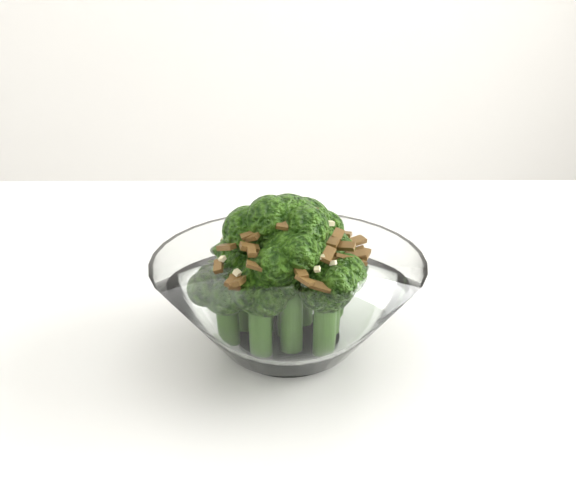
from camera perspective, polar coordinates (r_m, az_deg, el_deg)
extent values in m
cube|color=white|center=(0.49, -9.87, -10.98)|extent=(1.28, 0.92, 0.04)
cylinder|color=white|center=(0.47, 0.00, -8.74)|extent=(0.08, 0.08, 0.01)
cylinder|color=#325D18|center=(0.45, 0.00, -4.05)|extent=(0.02, 0.02, 0.07)
sphere|color=#315F11|center=(0.43, 0.00, 1.60)|extent=(0.04, 0.04, 0.04)
cylinder|color=#325D18|center=(0.46, 1.34, -3.34)|extent=(0.02, 0.02, 0.07)
sphere|color=#315F11|center=(0.45, 1.39, 1.65)|extent=(0.04, 0.04, 0.04)
cylinder|color=#325D18|center=(0.45, -2.26, -4.15)|extent=(0.02, 0.02, 0.06)
sphere|color=#315F11|center=(0.44, -2.35, 0.83)|extent=(0.04, 0.04, 0.04)
cylinder|color=#325D18|center=(0.43, 0.32, -5.99)|extent=(0.02, 0.02, 0.06)
sphere|color=#315F11|center=(0.41, 0.33, -1.07)|extent=(0.04, 0.04, 0.04)
cylinder|color=#325D18|center=(0.46, 3.74, -5.14)|extent=(0.02, 0.02, 0.05)
sphere|color=#315F11|center=(0.44, 3.86, -1.23)|extent=(0.04, 0.04, 0.04)
cylinder|color=#325D18|center=(0.46, -3.87, -4.92)|extent=(0.02, 0.02, 0.05)
sphere|color=#315F11|center=(0.45, -3.98, -1.16)|extent=(0.04, 0.04, 0.04)
cylinder|color=#325D18|center=(0.43, 3.29, -7.37)|extent=(0.02, 0.02, 0.04)
sphere|color=#315F11|center=(0.42, 3.39, -3.61)|extent=(0.04, 0.04, 0.04)
cylinder|color=#325D18|center=(0.43, -2.46, -7.50)|extent=(0.02, 0.02, 0.04)
sphere|color=#315F11|center=(0.42, -2.53, -3.91)|extent=(0.04, 0.04, 0.04)
cylinder|color=#325D18|center=(0.48, 4.20, -4.37)|extent=(0.02, 0.02, 0.04)
sphere|color=#315F11|center=(0.47, 4.29, -1.51)|extent=(0.03, 0.03, 0.03)
cylinder|color=#325D18|center=(0.45, -5.36, -7.00)|extent=(0.02, 0.02, 0.03)
sphere|color=#315F11|center=(0.43, -5.49, -4.03)|extent=(0.04, 0.04, 0.04)
cylinder|color=#325D18|center=(0.49, 0.00, -3.81)|extent=(0.02, 0.02, 0.04)
sphere|color=#315F11|center=(0.48, 0.00, -0.89)|extent=(0.03, 0.03, 0.03)
cylinder|color=#325D18|center=(0.48, -0.13, -4.42)|extent=(0.02, 0.02, 0.04)
sphere|color=#315F11|center=(0.47, -0.13, -1.40)|extent=(0.04, 0.04, 0.04)
cube|color=brown|center=(0.41, 4.03, 0.20)|extent=(0.01, 0.01, 0.00)
cube|color=brown|center=(0.41, -6.19, -1.92)|extent=(0.01, 0.01, 0.01)
cube|color=brown|center=(0.41, 4.90, -1.04)|extent=(0.01, 0.01, 0.01)
cube|color=brown|center=(0.46, 5.03, 0.90)|extent=(0.01, 0.01, 0.00)
cube|color=brown|center=(0.42, 4.45, 0.87)|extent=(0.01, 0.01, 0.01)
cube|color=brown|center=(0.43, 6.87, -0.87)|extent=(0.01, 0.01, 0.01)
cube|color=brown|center=(0.44, 6.46, -0.59)|extent=(0.01, 0.01, 0.01)
cube|color=brown|center=(0.41, -3.16, 0.71)|extent=(0.01, 0.01, 0.01)
cube|color=brown|center=(0.39, -2.95, -1.92)|extent=(0.01, 0.01, 0.01)
cube|color=brown|center=(0.42, -1.47, 3.06)|extent=(0.01, 0.01, 0.01)
cube|color=brown|center=(0.43, -4.96, 1.11)|extent=(0.01, 0.01, 0.01)
cube|color=brown|center=(0.45, -0.21, 3.09)|extent=(0.01, 0.01, 0.01)
cube|color=brown|center=(0.41, -3.55, 0.93)|extent=(0.01, 0.01, 0.01)
cube|color=brown|center=(0.42, 5.18, -0.15)|extent=(0.01, 0.01, 0.01)
cube|color=brown|center=(0.42, 6.02, -0.90)|extent=(0.01, 0.01, 0.01)
cube|color=brown|center=(0.45, -4.71, 1.63)|extent=(0.01, 0.01, 0.01)
cube|color=brown|center=(0.42, 1.42, 3.48)|extent=(0.01, 0.01, 0.01)
cube|color=brown|center=(0.45, 0.44, 2.96)|extent=(0.01, 0.01, 0.01)
cube|color=brown|center=(0.40, -2.12, -1.10)|extent=(0.01, 0.01, 0.01)
cube|color=brown|center=(0.42, -4.04, 1.04)|extent=(0.01, 0.01, 0.01)
cube|color=brown|center=(0.43, -2.73, 2.70)|extent=(0.01, 0.01, 0.00)
cube|color=brown|center=(0.41, -0.46, 1.91)|extent=(0.01, 0.01, 0.01)
cube|color=brown|center=(0.41, 3.96, -1.09)|extent=(0.01, 0.01, 0.00)
cube|color=brown|center=(0.42, 0.83, 3.78)|extent=(0.01, 0.01, 0.01)
cube|color=brown|center=(0.42, 2.42, 2.01)|extent=(0.01, 0.01, 0.00)
cube|color=brown|center=(0.42, -5.50, -0.23)|extent=(0.01, 0.01, 0.01)
cube|color=brown|center=(0.40, -4.76, -3.39)|extent=(0.01, 0.01, 0.01)
cube|color=brown|center=(0.42, 6.35, -1.51)|extent=(0.01, 0.01, 0.01)
cube|color=brown|center=(0.39, 1.51, -3.18)|extent=(0.01, 0.01, 0.01)
cube|color=brown|center=(0.40, -3.44, -0.26)|extent=(0.01, 0.01, 0.01)
cube|color=brown|center=(0.43, -2.59, 2.38)|extent=(0.01, 0.01, 0.01)
cube|color=brown|center=(0.42, -1.42, 3.07)|extent=(0.01, 0.01, 0.00)
cube|color=brown|center=(0.40, -3.28, -0.56)|extent=(0.01, 0.01, 0.01)
cube|color=brown|center=(0.41, -2.41, 1.50)|extent=(0.01, 0.01, 0.00)
cube|color=brown|center=(0.42, -2.23, 2.53)|extent=(0.01, 0.01, 0.01)
cube|color=brown|center=(0.40, 3.59, -0.91)|extent=(0.01, 0.01, 0.01)
cube|color=brown|center=(0.47, 0.20, 2.09)|extent=(0.01, 0.01, 0.01)
cube|color=brown|center=(0.45, -0.13, 3.00)|extent=(0.01, 0.01, 0.01)
cube|color=brown|center=(0.45, -4.13, 1.79)|extent=(0.01, 0.01, 0.01)
cube|color=brown|center=(0.41, 2.27, 1.84)|extent=(0.01, 0.01, 0.01)
cube|color=brown|center=(0.44, 1.45, 2.88)|extent=(0.01, 0.01, 0.01)
cube|color=brown|center=(0.40, -4.89, -3.26)|extent=(0.01, 0.01, 0.01)
cube|color=brown|center=(0.47, -1.89, 2.35)|extent=(0.01, 0.01, 0.01)
cube|color=brown|center=(0.45, -3.01, 2.06)|extent=(0.01, 0.01, 0.01)
cube|color=brown|center=(0.45, 3.85, 1.77)|extent=(0.01, 0.01, 0.01)
cube|color=brown|center=(0.46, -0.08, 2.72)|extent=(0.01, 0.01, 0.01)
cube|color=brown|center=(0.39, 1.12, -2.45)|extent=(0.01, 0.01, 0.01)
cube|color=brown|center=(0.42, -2.06, 2.75)|extent=(0.01, 0.01, 0.01)
cube|color=brown|center=(0.39, 2.93, -3.75)|extent=(0.02, 0.01, 0.01)
cube|color=brown|center=(0.43, 1.94, 3.29)|extent=(0.01, 0.01, 0.01)
cube|color=brown|center=(0.44, 6.10, 0.32)|extent=(0.01, 0.01, 0.00)
cube|color=brown|center=(0.40, -4.32, -3.28)|extent=(0.01, 0.01, 0.01)
cube|color=beige|center=(0.46, -2.00, 2.87)|extent=(0.00, 0.00, 0.00)
cube|color=beige|center=(0.44, -1.92, 3.47)|extent=(0.01, 0.01, 0.00)
cube|color=beige|center=(0.40, 0.60, -0.19)|extent=(0.01, 0.01, 0.01)
cube|color=beige|center=(0.40, -4.55, -2.50)|extent=(0.01, 0.01, 0.00)
cube|color=beige|center=(0.45, -5.74, 0.41)|extent=(0.00, 0.01, 0.00)
cube|color=beige|center=(0.41, -5.86, -1.28)|extent=(0.01, 0.01, 0.00)
cube|color=beige|center=(0.47, -2.59, 2.15)|extent=(0.01, 0.01, 0.00)
cube|color=beige|center=(0.39, 2.61, -2.20)|extent=(0.00, 0.00, 0.00)
cube|color=beige|center=(0.40, 4.02, -1.63)|extent=(0.01, 0.01, 0.00)
cube|color=beige|center=(0.46, -2.71, 2.14)|extent=(0.01, 0.01, 0.00)
cube|color=beige|center=(0.47, 0.15, 2.57)|extent=(0.00, 0.00, 0.00)
cube|color=beige|center=(0.40, 1.02, 0.70)|extent=(0.00, 0.00, 0.00)
cube|color=beige|center=(0.46, 3.56, 1.91)|extent=(0.00, 0.00, 0.00)
cube|color=beige|center=(0.40, 3.02, -1.08)|extent=(0.00, 0.00, 0.00)
cube|color=beige|center=(0.40, 2.39, -0.48)|extent=(0.01, 0.01, 0.00)
cube|color=beige|center=(0.43, 3.81, 1.89)|extent=(0.01, 0.01, 0.00)
cube|color=beige|center=(0.45, -0.70, 3.10)|extent=(0.00, 0.00, 0.00)
cube|color=beige|center=(0.41, -3.79, 0.68)|extent=(0.00, 0.00, 0.00)
cube|color=beige|center=(0.42, 3.44, 1.35)|extent=(0.00, 0.00, 0.00)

